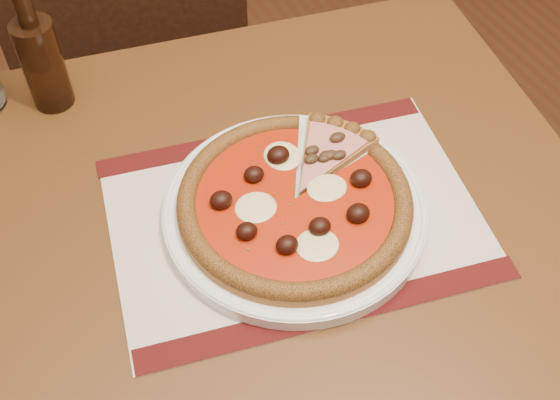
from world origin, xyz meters
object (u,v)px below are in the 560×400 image
at_px(table, 287,273).
at_px(pizza, 295,201).
at_px(chair_far, 142,85).
at_px(plate, 295,211).
at_px(bottle, 42,60).

relative_size(table, pizza, 3.25).
xyz_separation_m(chair_far, plate, (0.02, -0.62, 0.27)).
bearing_deg(bottle, table, -61.10).
bearing_deg(table, pizza, 34.31).
height_order(chair_far, bottle, bottle).
distance_m(plate, pizza, 0.02).
relative_size(chair_far, bottle, 4.55).
relative_size(pizza, bottle, 1.50).
bearing_deg(chair_far, bottle, 71.77).
bearing_deg(pizza, table, -145.69).
bearing_deg(plate, pizza, -141.32).
height_order(table, pizza, pizza).
height_order(plate, bottle, bottle).
xyz_separation_m(table, bottle, (-0.19, 0.35, 0.18)).
bearing_deg(table, chair_far, 90.56).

